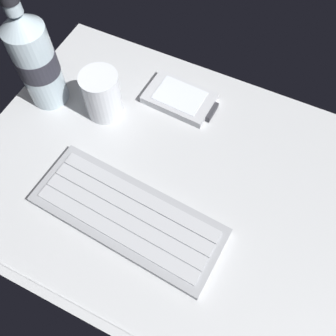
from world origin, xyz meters
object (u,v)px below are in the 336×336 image
handheld_device (180,98)px  juice_cup (102,96)px  keyboard (128,215)px  water_bottle (35,59)px

handheld_device → juice_cup: (-10.98, -7.62, 3.18)cm
keyboard → handheld_device: keyboard is taller
keyboard → handheld_device: size_ratio=2.27×
juice_cup → handheld_device: bearing=34.8°
handheld_device → juice_cup: juice_cup is taller
juice_cup → water_bottle: size_ratio=0.41×
water_bottle → keyboard: bearing=-31.1°
juice_cup → water_bottle: bearing=-171.8°
keyboard → juice_cup: (-13.25, 15.86, 3.10)cm
handheld_device → juice_cup: bearing=-145.2°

